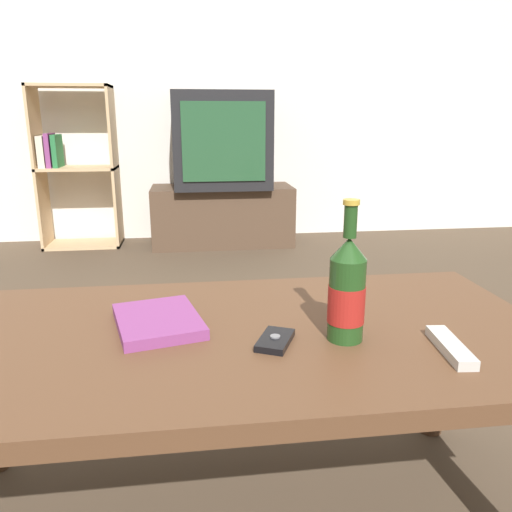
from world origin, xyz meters
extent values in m
cube|color=silver|center=(0.00, 3.02, 1.30)|extent=(8.00, 0.05, 2.60)
cube|color=brown|center=(0.00, 0.00, 0.47)|extent=(1.39, 0.68, 0.04)
cylinder|color=#492F1E|center=(0.63, 0.28, 0.23)|extent=(0.07, 0.07, 0.45)
cube|color=#4C3828|center=(0.16, 2.73, 0.22)|extent=(1.04, 0.44, 0.44)
cube|color=black|center=(0.16, 2.73, 0.77)|extent=(0.69, 0.57, 0.67)
cube|color=#234C2D|center=(0.16, 2.44, 0.77)|extent=(0.56, 0.01, 0.52)
cube|color=tan|center=(-1.15, 2.81, 0.58)|extent=(0.02, 0.30, 1.16)
cube|color=tan|center=(-0.62, 2.81, 0.58)|extent=(0.02, 0.30, 1.16)
cube|color=tan|center=(-0.88, 2.81, 0.01)|extent=(0.55, 0.30, 0.02)
cube|color=tan|center=(-0.88, 2.81, 0.58)|extent=(0.55, 0.30, 0.02)
cube|color=tan|center=(-0.88, 2.81, 1.15)|extent=(0.55, 0.30, 0.02)
cube|color=beige|center=(-1.11, 2.81, 0.70)|extent=(0.05, 0.21, 0.22)
cube|color=#7F3875|center=(-1.06, 2.81, 0.71)|extent=(0.03, 0.21, 0.24)
cube|color=#236B38|center=(-1.01, 2.81, 0.70)|extent=(0.03, 0.21, 0.23)
cylinder|color=#1E4219|center=(0.23, -0.07, 0.58)|extent=(0.07, 0.07, 0.17)
cylinder|color=maroon|center=(0.23, -0.07, 0.57)|extent=(0.08, 0.08, 0.08)
cone|color=#1E4219|center=(0.23, -0.07, 0.69)|extent=(0.07, 0.07, 0.04)
cylinder|color=#1E4219|center=(0.23, -0.07, 0.74)|extent=(0.03, 0.03, 0.06)
cylinder|color=#B79333|center=(0.23, -0.07, 0.78)|extent=(0.03, 0.03, 0.01)
cube|color=black|center=(0.08, -0.07, 0.50)|extent=(0.10, 0.12, 0.01)
cylinder|color=slate|center=(0.08, -0.07, 0.51)|extent=(0.02, 0.02, 0.00)
cube|color=beige|center=(0.42, -0.15, 0.50)|extent=(0.06, 0.17, 0.02)
cube|color=#7F3875|center=(-0.16, 0.05, 0.51)|extent=(0.22, 0.25, 0.02)
camera|label=1|loc=(-0.07, -0.98, 0.94)|focal=35.00mm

